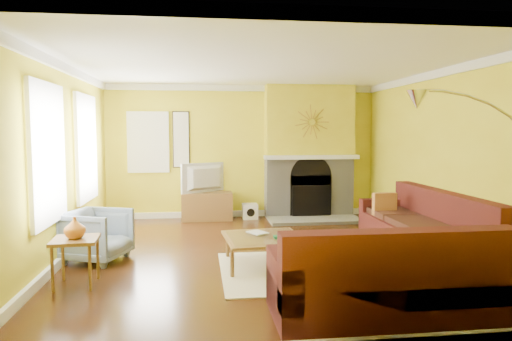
{
  "coord_description": "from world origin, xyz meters",
  "views": [
    {
      "loc": [
        -0.89,
        -6.36,
        1.78
      ],
      "look_at": [
        -0.05,
        0.4,
        1.18
      ],
      "focal_mm": 32.0,
      "sensor_mm": 36.0,
      "label": 1
    }
  ],
  "objects": [
    {
      "name": "floor",
      "position": [
        0.0,
        0.0,
        -0.01
      ],
      "size": [
        5.5,
        6.0,
        0.02
      ],
      "primitive_type": "cube",
      "color": "#502A11",
      "rests_on": "ground"
    },
    {
      "name": "ceiling",
      "position": [
        0.0,
        0.0,
        2.71
      ],
      "size": [
        5.5,
        6.0,
        0.02
      ],
      "primitive_type": "cube",
      "color": "white",
      "rests_on": "ground"
    },
    {
      "name": "wall_back",
      "position": [
        0.0,
        3.01,
        1.35
      ],
      "size": [
        5.5,
        0.02,
        2.7
      ],
      "primitive_type": "cube",
      "color": "yellow",
      "rests_on": "ground"
    },
    {
      "name": "wall_front",
      "position": [
        0.0,
        -3.01,
        1.35
      ],
      "size": [
        5.5,
        0.02,
        2.7
      ],
      "primitive_type": "cube",
      "color": "yellow",
      "rests_on": "ground"
    },
    {
      "name": "wall_left",
      "position": [
        -2.76,
        0.0,
        1.35
      ],
      "size": [
        0.02,
        6.0,
        2.7
      ],
      "primitive_type": "cube",
      "color": "yellow",
      "rests_on": "ground"
    },
    {
      "name": "wall_right",
      "position": [
        2.76,
        0.0,
        1.35
      ],
      "size": [
        0.02,
        6.0,
        2.7
      ],
      "primitive_type": "cube",
      "color": "yellow",
      "rests_on": "ground"
    },
    {
      "name": "baseboard",
      "position": [
        0.0,
        0.0,
        0.06
      ],
      "size": [
        5.5,
        6.0,
        0.12
      ],
      "primitive_type": null,
      "color": "white",
      "rests_on": "floor"
    },
    {
      "name": "crown_molding",
      "position": [
        0.0,
        0.0,
        2.64
      ],
      "size": [
        5.5,
        6.0,
        0.12
      ],
      "primitive_type": null,
      "color": "white",
      "rests_on": "ceiling"
    },
    {
      "name": "window_left_near",
      "position": [
        -2.72,
        1.3,
        1.5
      ],
      "size": [
        0.06,
        1.22,
        1.72
      ],
      "primitive_type": "cube",
      "color": "white",
      "rests_on": "wall_left"
    },
    {
      "name": "window_left_far",
      "position": [
        -2.72,
        -0.6,
        1.5
      ],
      "size": [
        0.06,
        1.22,
        1.72
      ],
      "primitive_type": "cube",
      "color": "white",
      "rests_on": "wall_left"
    },
    {
      "name": "window_back",
      "position": [
        -1.9,
        2.96,
        1.55
      ],
      "size": [
        0.82,
        0.06,
        1.22
      ],
      "primitive_type": "cube",
      "color": "white",
      "rests_on": "wall_back"
    },
    {
      "name": "wall_art",
      "position": [
        -1.25,
        2.97,
        1.6
      ],
      "size": [
        0.34,
        0.04,
        1.14
      ],
      "primitive_type": "cube",
      "color": "white",
      "rests_on": "wall_back"
    },
    {
      "name": "fireplace",
      "position": [
        1.35,
        2.8,
        1.35
      ],
      "size": [
        1.8,
        0.4,
        2.7
      ],
      "primitive_type": null,
      "color": "gray",
      "rests_on": "floor"
    },
    {
      "name": "mantel",
      "position": [
        1.35,
        2.56,
        1.25
      ],
      "size": [
        1.92,
        0.22,
        0.08
      ],
      "primitive_type": "cube",
      "color": "white",
      "rests_on": "fireplace"
    },
    {
      "name": "hearth",
      "position": [
        1.35,
        2.25,
        0.03
      ],
      "size": [
        1.8,
        0.7,
        0.06
      ],
      "primitive_type": "cube",
      "color": "gray",
      "rests_on": "floor"
    },
    {
      "name": "sunburst",
      "position": [
        1.35,
        2.57,
        1.95
      ],
      "size": [
        0.7,
        0.04,
        0.7
      ],
      "primitive_type": null,
      "color": "olive",
      "rests_on": "fireplace"
    },
    {
      "name": "rug",
      "position": [
        0.57,
        -0.8,
        0.01
      ],
      "size": [
        2.4,
        1.8,
        0.02
      ],
      "primitive_type": "cube",
      "color": "beige",
      "rests_on": "floor"
    },
    {
      "name": "sectional_sofa",
      "position": [
        1.27,
        -0.76,
        0.45
      ],
      "size": [
        2.97,
        3.88,
        0.9
      ],
      "primitive_type": null,
      "color": "#531D1A",
      "rests_on": "floor"
    },
    {
      "name": "coffee_table",
      "position": [
        -0.06,
        -0.52,
        0.2
      ],
      "size": [
        1.08,
        1.08,
        0.4
      ],
      "primitive_type": null,
      "rotation": [
        0.0,
        0.0,
        0.09
      ],
      "color": "white",
      "rests_on": "floor"
    },
    {
      "name": "media_console",
      "position": [
        -0.75,
        2.69,
        0.28
      ],
      "size": [
        1.0,
        0.45,
        0.55
      ],
      "primitive_type": "cube",
      "color": "brown",
      "rests_on": "floor"
    },
    {
      "name": "tv",
      "position": [
        -0.75,
        2.69,
        0.84
      ],
      "size": [
        0.94,
        0.65,
        0.59
      ],
      "primitive_type": "imported",
      "rotation": [
        0.0,
        0.0,
        3.69
      ],
      "color": "black",
      "rests_on": "media_console"
    },
    {
      "name": "subwoofer",
      "position": [
        0.12,
        2.72,
        0.15
      ],
      "size": [
        0.3,
        0.3,
        0.3
      ],
      "primitive_type": "cube",
      "color": "white",
      "rests_on": "floor"
    },
    {
      "name": "armchair",
      "position": [
        -2.29,
        -0.01,
        0.35
      ],
      "size": [
        0.99,
        0.98,
        0.71
      ],
      "primitive_type": "imported",
      "rotation": [
        0.0,
        0.0,
        1.22
      ],
      "color": "gray",
      "rests_on": "floor"
    },
    {
      "name": "side_table",
      "position": [
        -2.31,
        -1.01,
        0.28
      ],
      "size": [
        0.53,
        0.53,
        0.55
      ],
      "primitive_type": null,
      "rotation": [
        0.0,
        0.0,
        0.07
      ],
      "color": "brown",
      "rests_on": "floor"
    },
    {
      "name": "vase",
      "position": [
        -2.31,
        -1.01,
        0.67
      ],
      "size": [
        0.28,
        0.28,
        0.25
      ],
      "primitive_type": "imported",
      "rotation": [
        0.0,
        0.0,
        -0.17
      ],
      "color": "#C76E21",
      "rests_on": "side_table"
    },
    {
      "name": "book",
      "position": [
        -0.21,
        -0.42,
        0.41
      ],
      "size": [
        0.31,
        0.33,
        0.03
      ],
      "primitive_type": "imported",
      "rotation": [
        0.0,
        0.0,
        0.54
      ],
      "color": "white",
      "rests_on": "coffee_table"
    },
    {
      "name": "arc_lamp",
      "position": [
        1.66,
        -2.58,
        1.06
      ],
      "size": [
        1.35,
        0.36,
        2.12
      ],
      "primitive_type": null,
      "color": "silver",
      "rests_on": "floor"
    }
  ]
}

